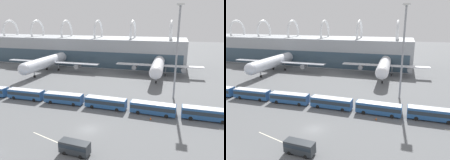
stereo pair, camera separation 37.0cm
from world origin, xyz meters
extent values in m
plane|color=slate|center=(0.00, 0.00, 0.00)|extent=(440.00, 440.00, 0.00)
cube|color=#9EA3A8|center=(-51.77, 72.03, 7.10)|extent=(147.73, 25.06, 14.20)
cube|color=#384C5B|center=(-51.77, 59.40, 4.40)|extent=(144.77, 0.20, 7.81)
torus|color=white|center=(-80.00, 72.03, 16.90)|extent=(1.10, 13.11, 13.11)
torus|color=white|center=(-61.18, 72.03, 16.90)|extent=(1.10, 13.11, 13.11)
torus|color=white|center=(-42.37, 72.03, 16.90)|extent=(1.10, 13.11, 13.11)
torus|color=white|center=(-23.55, 72.03, 16.90)|extent=(1.10, 13.11, 13.11)
torus|color=white|center=(-4.73, 72.03, 16.90)|extent=(1.10, 13.11, 13.11)
torus|color=white|center=(14.08, 72.03, 16.90)|extent=(1.10, 13.11, 13.11)
cylinder|color=silver|center=(-38.85, 47.32, 4.95)|extent=(5.20, 36.53, 4.85)
sphere|color=silver|center=(-38.68, 29.08, 4.95)|extent=(4.76, 4.76, 4.76)
cone|color=silver|center=(-39.03, 65.57, 4.95)|extent=(4.69, 8.05, 4.61)
cube|color=silver|center=(-38.87, 49.55, 4.10)|extent=(46.44, 3.62, 0.35)
cylinder|color=gray|center=(-25.88, 49.67, 2.75)|extent=(2.22, 3.75, 2.19)
cylinder|color=gray|center=(-51.87, 49.42, 2.75)|extent=(2.22, 3.75, 2.19)
cube|color=#19724C|center=(-39.02, 64.68, 9.80)|extent=(0.46, 5.77, 8.24)
cube|color=silver|center=(-39.02, 64.68, 5.43)|extent=(12.65, 3.32, 0.28)
cylinder|color=gray|center=(-38.74, 35.09, 2.51)|extent=(0.36, 0.36, 3.91)
cylinder|color=black|center=(-38.74, 35.09, 0.55)|extent=(0.46, 1.10, 1.10)
cylinder|color=gray|center=(-35.72, 49.58, 2.51)|extent=(0.36, 0.36, 3.91)
cylinder|color=black|center=(-35.72, 49.58, 0.55)|extent=(0.46, 1.10, 1.10)
cylinder|color=gray|center=(-42.03, 49.52, 2.51)|extent=(0.36, 0.36, 3.91)
cylinder|color=black|center=(-42.03, 49.52, 0.55)|extent=(0.46, 1.10, 1.10)
cylinder|color=white|center=(10.43, 51.51, 5.36)|extent=(5.64, 31.89, 4.76)
sphere|color=white|center=(10.87, 35.63, 5.36)|extent=(4.66, 4.66, 4.66)
cone|color=white|center=(9.99, 67.39, 5.36)|extent=(4.71, 7.10, 4.52)
cube|color=white|center=(10.38, 53.45, 4.52)|extent=(36.75, 4.28, 0.35)
cylinder|color=gray|center=(20.64, 53.73, 3.26)|extent=(2.14, 3.99, 2.03)
cylinder|color=gray|center=(0.11, 53.16, 3.26)|extent=(2.14, 3.99, 2.03)
cube|color=#19724C|center=(10.01, 66.62, 10.13)|extent=(0.56, 5.70, 8.13)
cube|color=white|center=(10.01, 66.62, 5.83)|extent=(12.46, 3.54, 0.28)
cylinder|color=gray|center=(10.73, 40.86, 2.72)|extent=(0.36, 0.36, 4.33)
cylinder|color=black|center=(10.73, 40.86, 0.55)|extent=(0.48, 1.11, 1.10)
cylinder|color=gray|center=(13.47, 53.53, 2.72)|extent=(0.36, 0.36, 4.33)
cylinder|color=black|center=(13.47, 53.53, 0.55)|extent=(0.48, 1.11, 1.10)
cylinder|color=gray|center=(7.28, 53.36, 2.72)|extent=(0.36, 0.36, 4.33)
cylinder|color=black|center=(7.28, 53.36, 0.55)|extent=(0.48, 1.11, 1.10)
cylinder|color=black|center=(-34.71, 13.29, 0.50)|extent=(1.00, 0.30, 1.00)
cube|color=#285693|center=(-25.54, 12.43, 1.70)|extent=(11.47, 2.89, 2.65)
cube|color=#232D38|center=(-25.54, 12.43, 1.97)|extent=(11.24, 2.91, 0.93)
cube|color=silver|center=(-25.54, 12.43, 2.97)|extent=(11.13, 2.80, 0.12)
cylinder|color=black|center=(-22.01, 13.74, 0.50)|extent=(1.00, 0.31, 1.00)
cylinder|color=black|center=(-21.98, 11.22, 0.50)|extent=(1.00, 0.31, 1.00)
cylinder|color=black|center=(-29.10, 13.64, 0.50)|extent=(1.00, 0.31, 1.00)
cylinder|color=black|center=(-29.07, 11.12, 0.50)|extent=(1.00, 0.31, 1.00)
cube|color=#285693|center=(-12.82, 12.46, 1.70)|extent=(11.51, 3.04, 2.65)
cube|color=#232D38|center=(-12.82, 12.46, 1.97)|extent=(11.28, 3.07, 0.93)
cube|color=silver|center=(-12.82, 12.46, 2.97)|extent=(11.16, 2.95, 0.12)
cylinder|color=black|center=(-9.31, 13.82, 0.50)|extent=(1.01, 0.33, 1.00)
cylinder|color=black|center=(-9.24, 11.29, 0.50)|extent=(1.01, 0.33, 1.00)
cylinder|color=black|center=(-16.40, 13.62, 0.50)|extent=(1.01, 0.33, 1.00)
cylinder|color=black|center=(-16.33, 11.10, 0.50)|extent=(1.01, 0.33, 1.00)
cube|color=#285693|center=(-0.11, 12.45, 1.70)|extent=(11.50, 3.02, 2.65)
cube|color=#232D38|center=(-0.11, 12.45, 1.97)|extent=(11.27, 3.05, 0.93)
cube|color=silver|center=(-0.11, 12.45, 2.97)|extent=(11.16, 2.93, 0.12)
cylinder|color=black|center=(3.47, 13.62, 0.50)|extent=(1.01, 0.33, 1.00)
cylinder|color=black|center=(3.40, 11.10, 0.50)|extent=(1.01, 0.33, 1.00)
cylinder|color=black|center=(-3.62, 13.81, 0.50)|extent=(1.01, 0.33, 1.00)
cylinder|color=black|center=(-3.68, 11.28, 0.50)|extent=(1.01, 0.33, 1.00)
cube|color=#285693|center=(12.61, 12.15, 1.70)|extent=(11.54, 3.22, 2.65)
cube|color=#232D38|center=(12.61, 12.15, 1.97)|extent=(11.32, 3.24, 0.93)
cube|color=silver|center=(12.61, 12.15, 2.97)|extent=(11.20, 3.12, 0.12)
cylinder|color=black|center=(16.21, 13.26, 0.50)|extent=(1.01, 0.34, 1.00)
cylinder|color=black|center=(16.10, 10.73, 0.50)|extent=(1.01, 0.34, 1.00)
cylinder|color=black|center=(9.12, 13.56, 0.50)|extent=(1.01, 0.34, 1.00)
cylinder|color=black|center=(9.01, 11.04, 0.50)|extent=(1.01, 0.34, 1.00)
cube|color=#285693|center=(25.33, 12.37, 1.70)|extent=(11.46, 2.84, 2.65)
cube|color=#232D38|center=(25.33, 12.37, 1.97)|extent=(11.23, 2.87, 0.93)
cube|color=silver|center=(25.33, 12.37, 2.97)|extent=(11.12, 2.75, 0.12)
cylinder|color=black|center=(28.88, 13.60, 0.50)|extent=(1.00, 0.31, 1.00)
cylinder|color=black|center=(28.86, 11.07, 0.50)|extent=(1.00, 0.31, 1.00)
cylinder|color=black|center=(21.79, 13.67, 0.50)|extent=(1.00, 0.31, 1.00)
cylinder|color=black|center=(21.77, 11.14, 0.50)|extent=(1.00, 0.31, 1.00)
cube|color=#2D3338|center=(1.10, -9.17, 1.38)|extent=(5.70, 2.36, 2.17)
cube|color=#232D38|center=(1.10, -9.17, 1.73)|extent=(5.53, 2.36, 0.65)
cylinder|color=black|center=(-0.58, -10.01, 0.35)|extent=(0.71, 0.26, 0.70)
cylinder|color=black|center=(-0.46, -8.13, 0.35)|extent=(0.71, 0.26, 0.70)
cylinder|color=black|center=(2.65, -10.22, 0.35)|extent=(0.71, 0.26, 0.70)
cylinder|color=black|center=(2.77, -8.33, 0.35)|extent=(0.71, 0.26, 0.70)
cylinder|color=gray|center=(17.45, 26.41, 13.65)|extent=(0.56, 0.56, 27.30)
cube|color=silver|center=(17.45, 26.41, 27.50)|extent=(2.05, 2.05, 0.51)
cube|color=silver|center=(-6.71, -5.85, 0.00)|extent=(8.46, 2.79, 0.01)
cube|color=black|center=(12.53, 8.71, 0.01)|extent=(0.51, 0.51, 0.02)
cone|color=#EA5914|center=(12.53, 8.71, 0.36)|extent=(0.38, 0.38, 0.68)
camera|label=1|loc=(17.26, -40.28, 23.34)|focal=35.00mm
camera|label=2|loc=(17.62, -40.17, 23.34)|focal=35.00mm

